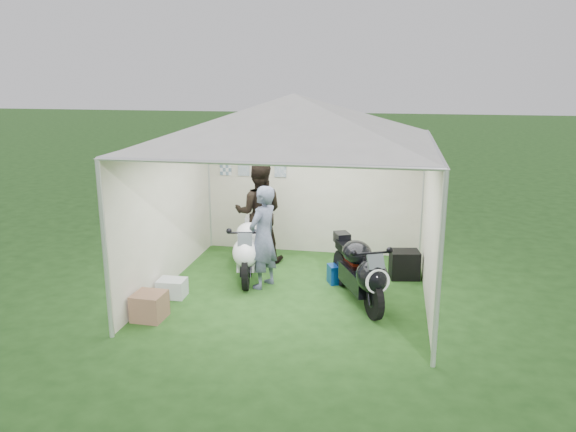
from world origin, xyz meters
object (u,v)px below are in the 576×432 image
crate_0 (172,288)px  canopy_tent (294,123)px  motorcycle_white (248,248)px  person_dark_jacket (259,213)px  motorcycle_black (360,270)px  crate_1 (149,306)px  equipment_box (404,264)px  paddock_stand (341,274)px  person_blue_jacket (263,237)px

crate_0 → canopy_tent: bearing=19.6°
canopy_tent → motorcycle_white: bearing=153.7°
person_dark_jacket → motorcycle_black: bearing=130.3°
motorcycle_white → crate_1: size_ratio=4.45×
motorcycle_black → equipment_box: motorcycle_black is taller
paddock_stand → crate_0: 2.67m
paddock_stand → person_dark_jacket: (-1.54, 0.82, 0.74)m
equipment_box → crate_1: (-3.45, -2.27, -0.05)m
person_blue_jacket → equipment_box: size_ratio=3.51×
person_dark_jacket → equipment_box: bearing=161.5°
paddock_stand → crate_1: 3.07m
motorcycle_white → motorcycle_black: (1.87, -0.76, 0.01)m
person_dark_jacket → person_blue_jacket: bearing=97.2°
motorcycle_black → paddock_stand: size_ratio=4.43×
paddock_stand → crate_1: bearing=-142.7°
motorcycle_white → person_blue_jacket: size_ratio=1.13×
motorcycle_white → crate_1: bearing=-127.0°
motorcycle_black → crate_1: size_ratio=4.30×
canopy_tent → paddock_stand: (0.69, 0.44, -2.42)m
motorcycle_white → person_blue_jacket: person_blue_jacket is taller
crate_1 → person_dark_jacket: bearing=71.4°
motorcycle_black → person_dark_jacket: size_ratio=1.00×
person_dark_jacket → crate_1: bearing=62.1°
canopy_tent → crate_0: 3.07m
person_dark_jacket → canopy_tent: bearing=114.6°
paddock_stand → person_blue_jacket: 1.41m
motorcycle_white → crate_1: motorcycle_white is taller
equipment_box → canopy_tent: bearing=-153.5°
canopy_tent → paddock_stand: 2.56m
crate_0 → motorcycle_white: bearing=48.4°
canopy_tent → equipment_box: (1.70, 0.85, -2.34)m
canopy_tent → person_blue_jacket: size_ratio=3.49×
canopy_tent → crate_0: bearing=-160.4°
person_blue_jacket → crate_0: bearing=-39.0°
motorcycle_white → person_blue_jacket: bearing=-57.4°
canopy_tent → motorcycle_black: size_ratio=3.19×
motorcycle_black → person_blue_jacket: (-1.53, 0.39, 0.29)m
crate_0 → crate_1: size_ratio=0.99×
motorcycle_white → crate_0: motorcycle_white is taller
motorcycle_white → paddock_stand: motorcycle_white is taller
motorcycle_white → equipment_box: size_ratio=3.97×
motorcycle_black → person_dark_jacket: (-1.89, 1.60, 0.37)m
canopy_tent → equipment_box: bearing=26.5°
motorcycle_black → canopy_tent: bearing=137.7°
canopy_tent → crate_1: canopy_tent is taller
canopy_tent → person_dark_jacket: bearing=124.0°
crate_1 → equipment_box: bearing=33.4°
motorcycle_black → crate_0: bearing=161.8°
paddock_stand → person_blue_jacket: size_ratio=0.25×
paddock_stand → crate_1: (-2.44, -1.86, 0.03)m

